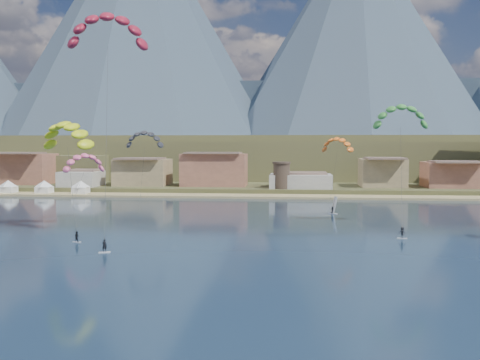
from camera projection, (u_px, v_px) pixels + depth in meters
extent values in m
plane|color=#0E1B33|center=(213.00, 280.00, 68.19)|extent=(2400.00, 2400.00, 0.00)
cube|color=tan|center=(264.00, 196.00, 173.43)|extent=(2200.00, 12.00, 0.90)
cube|color=brown|center=(288.00, 159.00, 624.22)|extent=(2200.00, 900.00, 4.00)
cube|color=brown|center=(358.00, 157.00, 282.02)|extent=(320.00, 150.00, 15.00)
cube|color=brown|center=(211.00, 153.00, 329.65)|extent=(380.00, 170.00, 18.00)
cone|color=#2E3B4C|center=(139.00, 26.00, 893.50)|extent=(460.00, 460.00, 400.00)
cone|color=#2E3B4C|center=(356.00, 37.00, 880.58)|extent=(440.00, 440.00, 360.00)
cube|color=#2E3B4C|center=(292.00, 120.00, 958.17)|extent=(2000.00, 200.00, 110.00)
cylinder|color=#47382D|center=(282.00, 176.00, 180.50)|extent=(5.20, 5.20, 8.00)
cylinder|color=#47382D|center=(282.00, 163.00, 180.23)|extent=(5.82, 5.82, 0.60)
cube|color=white|center=(8.00, 190.00, 181.55)|extent=(4.50, 4.50, 2.00)
pyramid|color=white|center=(8.00, 180.00, 181.36)|extent=(6.40, 6.40, 2.00)
cube|color=white|center=(44.00, 190.00, 180.35)|extent=(4.50, 4.50, 2.00)
pyramid|color=white|center=(44.00, 180.00, 180.15)|extent=(6.40, 6.40, 2.00)
cube|color=white|center=(81.00, 190.00, 179.14)|extent=(4.50, 4.50, 2.00)
pyramid|color=white|center=(81.00, 181.00, 178.95)|extent=(6.40, 6.40, 2.00)
cube|color=silver|center=(105.00, 252.00, 85.30)|extent=(1.80, 0.95, 0.11)
imported|color=black|center=(104.00, 245.00, 85.23)|extent=(0.82, 0.65, 1.98)
cylinder|color=#262626|center=(106.00, 139.00, 91.19)|extent=(0.05, 0.05, 34.75)
cube|color=silver|center=(77.00, 242.00, 94.32)|extent=(1.56, 0.98, 0.10)
imported|color=black|center=(77.00, 236.00, 94.27)|extent=(1.02, 0.92, 1.73)
cylinder|color=#262626|center=(72.00, 189.00, 98.77)|extent=(0.05, 0.05, 18.18)
cube|color=silver|center=(402.00, 238.00, 97.95)|extent=(1.75, 0.85, 0.11)
imported|color=black|center=(402.00, 232.00, 97.89)|extent=(1.37, 0.97, 1.93)
cylinder|color=#262626|center=(401.00, 176.00, 104.63)|extent=(0.05, 0.05, 23.78)
cylinder|color=#262626|center=(77.00, 197.00, 116.80)|extent=(0.04, 0.04, 12.98)
cylinder|color=#262626|center=(140.00, 181.00, 129.44)|extent=(0.04, 0.04, 17.24)
cylinder|color=#262626|center=(338.00, 182.00, 132.01)|extent=(0.04, 0.04, 16.24)
cube|color=silver|center=(332.00, 214.00, 132.35)|extent=(2.36, 1.50, 0.11)
imported|color=black|center=(332.00, 210.00, 132.29)|extent=(0.94, 0.79, 1.64)
cube|color=white|center=(334.00, 205.00, 132.18)|extent=(1.78, 2.62, 3.92)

